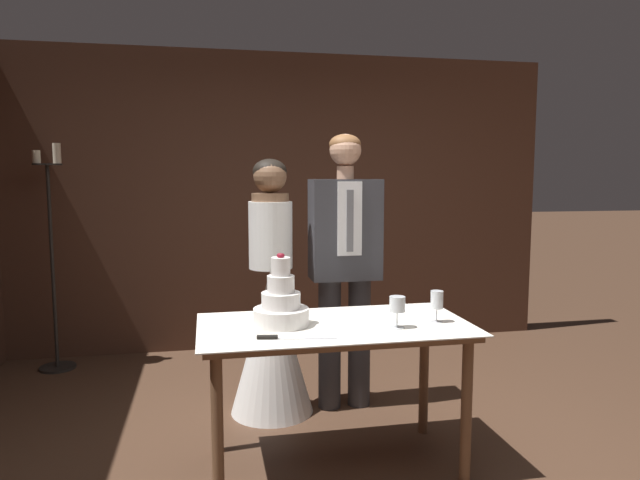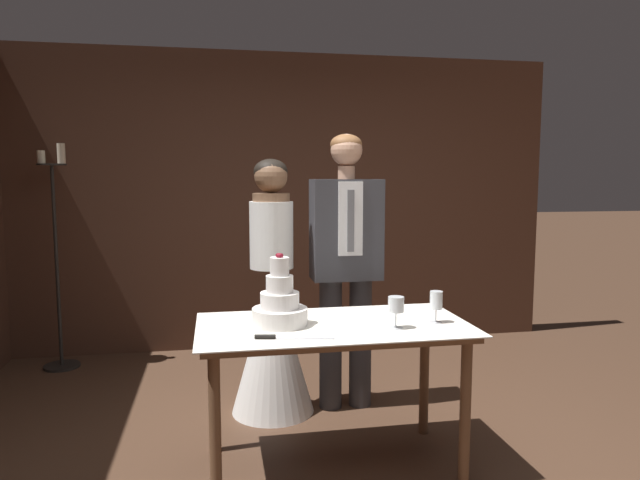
{
  "view_description": "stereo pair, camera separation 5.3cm",
  "coord_description": "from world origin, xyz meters",
  "px_view_note": "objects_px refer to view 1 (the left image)",
  "views": [
    {
      "loc": [
        -0.68,
        -2.61,
        1.55
      ],
      "look_at": [
        -0.03,
        0.62,
        1.18
      ],
      "focal_mm": 32.0,
      "sensor_mm": 36.0,
      "label": 1
    },
    {
      "loc": [
        -0.63,
        -2.62,
        1.55
      ],
      "look_at": [
        -0.03,
        0.62,
        1.18
      ],
      "focal_mm": 32.0,
      "sensor_mm": 36.0,
      "label": 2
    }
  ],
  "objects_px": {
    "groom": "(345,255)",
    "candle_stand": "(53,267)",
    "bride": "(271,321)",
    "cake_table": "(334,341)",
    "tiered_cake": "(281,305)",
    "wine_glass_middle": "(397,306)",
    "cake_knife": "(281,337)",
    "wine_glass_near": "(437,301)"
  },
  "relations": [
    {
      "from": "groom",
      "to": "candle_stand",
      "type": "xyz_separation_m",
      "value": [
        -2.09,
        1.18,
        -0.2
      ]
    },
    {
      "from": "candle_stand",
      "to": "bride",
      "type": "bearing_deg",
      "value": -36.39
    },
    {
      "from": "cake_table",
      "to": "tiered_cake",
      "type": "relative_size",
      "value": 3.76
    },
    {
      "from": "tiered_cake",
      "to": "wine_glass_middle",
      "type": "height_order",
      "value": "tiered_cake"
    },
    {
      "from": "wine_glass_middle",
      "to": "groom",
      "type": "bearing_deg",
      "value": 93.1
    },
    {
      "from": "cake_knife",
      "to": "groom",
      "type": "bearing_deg",
      "value": 71.06
    },
    {
      "from": "cake_knife",
      "to": "wine_glass_near",
      "type": "relative_size",
      "value": 2.25
    },
    {
      "from": "cake_knife",
      "to": "candle_stand",
      "type": "distance_m",
      "value": 2.67
    },
    {
      "from": "bride",
      "to": "groom",
      "type": "height_order",
      "value": "groom"
    },
    {
      "from": "groom",
      "to": "candle_stand",
      "type": "relative_size",
      "value": 1.01
    },
    {
      "from": "wine_glass_near",
      "to": "bride",
      "type": "height_order",
      "value": "bride"
    },
    {
      "from": "tiered_cake",
      "to": "bride",
      "type": "height_order",
      "value": "bride"
    },
    {
      "from": "cake_knife",
      "to": "wine_glass_near",
      "type": "height_order",
      "value": "wine_glass_near"
    },
    {
      "from": "cake_table",
      "to": "wine_glass_middle",
      "type": "relative_size",
      "value": 8.68
    },
    {
      "from": "cake_table",
      "to": "wine_glass_near",
      "type": "bearing_deg",
      "value": -7.54
    },
    {
      "from": "bride",
      "to": "candle_stand",
      "type": "height_order",
      "value": "candle_stand"
    },
    {
      "from": "cake_table",
      "to": "wine_glass_middle",
      "type": "xyz_separation_m",
      "value": [
        0.29,
        -0.14,
        0.21
      ]
    },
    {
      "from": "cake_table",
      "to": "tiered_cake",
      "type": "height_order",
      "value": "tiered_cake"
    },
    {
      "from": "candle_stand",
      "to": "groom",
      "type": "bearing_deg",
      "value": -29.45
    },
    {
      "from": "wine_glass_near",
      "to": "cake_knife",
      "type": "bearing_deg",
      "value": -169.87
    },
    {
      "from": "wine_glass_middle",
      "to": "groom",
      "type": "height_order",
      "value": "groom"
    },
    {
      "from": "tiered_cake",
      "to": "bride",
      "type": "bearing_deg",
      "value": 87.51
    },
    {
      "from": "cake_knife",
      "to": "tiered_cake",
      "type": "bearing_deg",
      "value": 92.55
    },
    {
      "from": "tiered_cake",
      "to": "bride",
      "type": "relative_size",
      "value": 0.23
    },
    {
      "from": "cake_table",
      "to": "wine_glass_middle",
      "type": "distance_m",
      "value": 0.39
    },
    {
      "from": "cake_table",
      "to": "tiered_cake",
      "type": "distance_m",
      "value": 0.35
    },
    {
      "from": "bride",
      "to": "cake_table",
      "type": "bearing_deg",
      "value": -72.42
    },
    {
      "from": "bride",
      "to": "candle_stand",
      "type": "xyz_separation_m",
      "value": [
        -1.6,
        1.18,
        0.22
      ]
    },
    {
      "from": "cake_table",
      "to": "groom",
      "type": "bearing_deg",
      "value": 72.41
    },
    {
      "from": "wine_glass_near",
      "to": "bride",
      "type": "distance_m",
      "value": 1.19
    },
    {
      "from": "cake_knife",
      "to": "groom",
      "type": "xyz_separation_m",
      "value": [
        0.56,
        1.0,
        0.24
      ]
    },
    {
      "from": "cake_table",
      "to": "wine_glass_middle",
      "type": "height_order",
      "value": "wine_glass_middle"
    },
    {
      "from": "cake_table",
      "to": "groom",
      "type": "relative_size",
      "value": 0.78
    },
    {
      "from": "wine_glass_near",
      "to": "groom",
      "type": "relative_size",
      "value": 0.09
    },
    {
      "from": "wine_glass_middle",
      "to": "candle_stand",
      "type": "relative_size",
      "value": 0.09
    },
    {
      "from": "wine_glass_near",
      "to": "cake_table",
      "type": "bearing_deg",
      "value": 172.46
    },
    {
      "from": "bride",
      "to": "wine_glass_middle",
      "type": "bearing_deg",
      "value": -59.43
    },
    {
      "from": "tiered_cake",
      "to": "groom",
      "type": "xyz_separation_m",
      "value": [
        0.52,
        0.74,
        0.14
      ]
    },
    {
      "from": "wine_glass_middle",
      "to": "groom",
      "type": "relative_size",
      "value": 0.09
    },
    {
      "from": "cake_table",
      "to": "wine_glass_near",
      "type": "relative_size",
      "value": 8.38
    },
    {
      "from": "tiered_cake",
      "to": "wine_glass_middle",
      "type": "bearing_deg",
      "value": -16.58
    },
    {
      "from": "cake_knife",
      "to": "bride",
      "type": "xyz_separation_m",
      "value": [
        0.07,
        1.0,
        -0.17
      ]
    }
  ]
}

